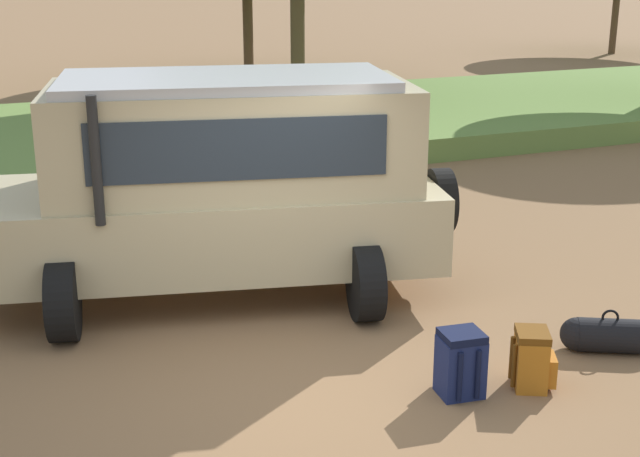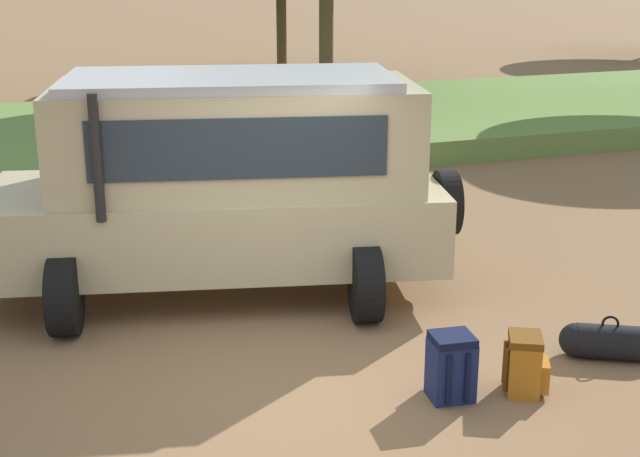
{
  "view_description": "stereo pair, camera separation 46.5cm",
  "coord_description": "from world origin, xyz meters",
  "px_view_note": "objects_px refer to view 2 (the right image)",
  "views": [
    {
      "loc": [
        -2.52,
        -6.64,
        3.7
      ],
      "look_at": [
        0.75,
        1.3,
        1.0
      ],
      "focal_mm": 50.0,
      "sensor_mm": 36.0,
      "label": 1
    },
    {
      "loc": [
        -2.09,
        -6.8,
        3.7
      ],
      "look_at": [
        0.75,
        1.3,
        1.0
      ],
      "focal_mm": 50.0,
      "sensor_mm": 36.0,
      "label": 2
    }
  ],
  "objects_px": {
    "safari_vehicle": "(225,181)",
    "backpack_beside_front_wheel": "(525,365)",
    "backpack_near_rear_wheel": "(451,367)",
    "backpack_cluster_center": "(371,269)",
    "duffel_bag_low_black_case": "(608,342)"
  },
  "relations": [
    {
      "from": "backpack_beside_front_wheel",
      "to": "backpack_near_rear_wheel",
      "type": "bearing_deg",
      "value": 168.93
    },
    {
      "from": "safari_vehicle",
      "to": "duffel_bag_low_black_case",
      "type": "bearing_deg",
      "value": -43.89
    },
    {
      "from": "backpack_cluster_center",
      "to": "duffel_bag_low_black_case",
      "type": "xyz_separation_m",
      "value": [
        1.49,
        -2.26,
        -0.14
      ]
    },
    {
      "from": "safari_vehicle",
      "to": "backpack_near_rear_wheel",
      "type": "height_order",
      "value": "safari_vehicle"
    },
    {
      "from": "backpack_near_rear_wheel",
      "to": "backpack_cluster_center",
      "type": "bearing_deg",
      "value": 83.67
    },
    {
      "from": "backpack_beside_front_wheel",
      "to": "duffel_bag_low_black_case",
      "type": "relative_size",
      "value": 0.63
    },
    {
      "from": "safari_vehicle",
      "to": "duffel_bag_low_black_case",
      "type": "height_order",
      "value": "safari_vehicle"
    },
    {
      "from": "backpack_cluster_center",
      "to": "duffel_bag_low_black_case",
      "type": "height_order",
      "value": "backpack_cluster_center"
    },
    {
      "from": "backpack_beside_front_wheel",
      "to": "backpack_cluster_center",
      "type": "distance_m",
      "value": 2.61
    },
    {
      "from": "backpack_beside_front_wheel",
      "to": "backpack_near_rear_wheel",
      "type": "height_order",
      "value": "backpack_near_rear_wheel"
    },
    {
      "from": "backpack_cluster_center",
      "to": "backpack_near_rear_wheel",
      "type": "bearing_deg",
      "value": -96.33
    },
    {
      "from": "safari_vehicle",
      "to": "backpack_beside_front_wheel",
      "type": "height_order",
      "value": "safari_vehicle"
    },
    {
      "from": "safari_vehicle",
      "to": "backpack_beside_front_wheel",
      "type": "bearing_deg",
      "value": -59.64
    },
    {
      "from": "backpack_cluster_center",
      "to": "duffel_bag_low_black_case",
      "type": "bearing_deg",
      "value": -56.54
    },
    {
      "from": "safari_vehicle",
      "to": "duffel_bag_low_black_case",
      "type": "distance_m",
      "value": 4.28
    }
  ]
}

